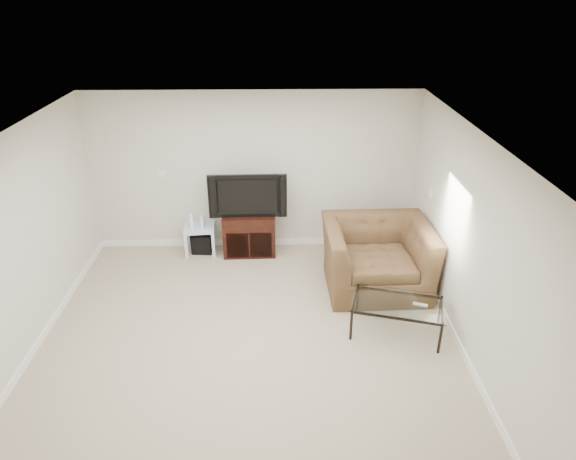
{
  "coord_description": "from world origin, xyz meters",
  "views": [
    {
      "loc": [
        0.36,
        -4.95,
        3.95
      ],
      "look_at": [
        0.5,
        1.2,
        0.9
      ],
      "focal_mm": 32.0,
      "sensor_mm": 36.0,
      "label": 1
    }
  ],
  "objects_px": {
    "television": "(248,193)",
    "recliner": "(378,247)",
    "subwoofer": "(202,242)",
    "coffee_table": "(396,317)",
    "tv_stand": "(249,232)",
    "side_table": "(200,239)"
  },
  "relations": [
    {
      "from": "television",
      "to": "recliner",
      "type": "bearing_deg",
      "value": -31.22
    },
    {
      "from": "tv_stand",
      "to": "subwoofer",
      "type": "relative_size",
      "value": 2.62
    },
    {
      "from": "subwoofer",
      "to": "recliner",
      "type": "height_order",
      "value": "recliner"
    },
    {
      "from": "coffee_table",
      "to": "tv_stand",
      "type": "bearing_deg",
      "value": 131.46
    },
    {
      "from": "tv_stand",
      "to": "subwoofer",
      "type": "xyz_separation_m",
      "value": [
        -0.75,
        0.02,
        -0.18
      ]
    },
    {
      "from": "side_table",
      "to": "coffee_table",
      "type": "distance_m",
      "value": 3.41
    },
    {
      "from": "subwoofer",
      "to": "recliner",
      "type": "distance_m",
      "value": 2.83
    },
    {
      "from": "television",
      "to": "subwoofer",
      "type": "xyz_separation_m",
      "value": [
        -0.75,
        0.05,
        -0.85
      ]
    },
    {
      "from": "television",
      "to": "side_table",
      "type": "relative_size",
      "value": 2.36
    },
    {
      "from": "television",
      "to": "recliner",
      "type": "relative_size",
      "value": 0.76
    },
    {
      "from": "television",
      "to": "side_table",
      "type": "xyz_separation_m",
      "value": [
        -0.78,
        0.03,
        -0.79
      ]
    },
    {
      "from": "television",
      "to": "coffee_table",
      "type": "xyz_separation_m",
      "value": [
        1.88,
        -2.1,
        -0.79
      ]
    },
    {
      "from": "tv_stand",
      "to": "side_table",
      "type": "relative_size",
      "value": 1.74
    },
    {
      "from": "tv_stand",
      "to": "subwoofer",
      "type": "distance_m",
      "value": 0.77
    },
    {
      "from": "television",
      "to": "recliner",
      "type": "distance_m",
      "value": 2.13
    },
    {
      "from": "television",
      "to": "coffee_table",
      "type": "bearing_deg",
      "value": -49.44
    },
    {
      "from": "recliner",
      "to": "coffee_table",
      "type": "distance_m",
      "value": 1.14
    },
    {
      "from": "tv_stand",
      "to": "television",
      "type": "xyz_separation_m",
      "value": [
        0.0,
        -0.03,
        0.67
      ]
    },
    {
      "from": "subwoofer",
      "to": "coffee_table",
      "type": "bearing_deg",
      "value": -39.24
    },
    {
      "from": "recliner",
      "to": "coffee_table",
      "type": "relative_size",
      "value": 1.3
    },
    {
      "from": "side_table",
      "to": "recliner",
      "type": "xyz_separation_m",
      "value": [
        2.59,
        -1.08,
        0.41
      ]
    },
    {
      "from": "coffee_table",
      "to": "side_table",
      "type": "bearing_deg",
      "value": 141.31
    }
  ]
}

